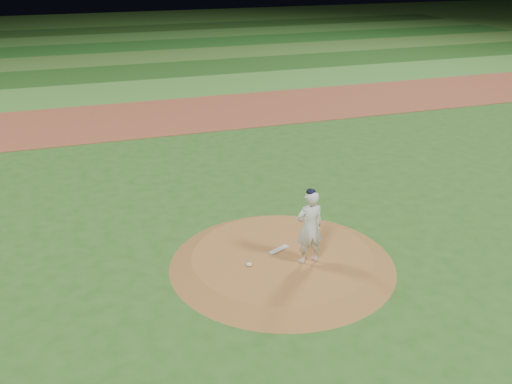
{
  "coord_description": "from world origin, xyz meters",
  "views": [
    {
      "loc": [
        -4.47,
        -11.27,
        7.16
      ],
      "look_at": [
        0.0,
        2.0,
        1.1
      ],
      "focal_mm": 40.0,
      "sensor_mm": 36.0,
      "label": 1
    }
  ],
  "objects_px": {
    "pitching_rubber": "(279,250)",
    "rosin_bag": "(249,264)",
    "pitchers_mound": "(282,259)",
    "pitcher_on_mound": "(310,227)"
  },
  "relations": [
    {
      "from": "pitcher_on_mound",
      "to": "pitchers_mound",
      "type": "bearing_deg",
      "value": 133.26
    },
    {
      "from": "pitchers_mound",
      "to": "pitching_rubber",
      "type": "distance_m",
      "value": 0.29
    },
    {
      "from": "pitchers_mound",
      "to": "pitcher_on_mound",
      "type": "bearing_deg",
      "value": -46.74
    },
    {
      "from": "pitching_rubber",
      "to": "rosin_bag",
      "type": "height_order",
      "value": "rosin_bag"
    },
    {
      "from": "pitching_rubber",
      "to": "rosin_bag",
      "type": "bearing_deg",
      "value": -177.09
    },
    {
      "from": "rosin_bag",
      "to": "pitcher_on_mound",
      "type": "relative_size",
      "value": 0.07
    },
    {
      "from": "pitcher_on_mound",
      "to": "rosin_bag",
      "type": "bearing_deg",
      "value": 169.06
    },
    {
      "from": "pitchers_mound",
      "to": "pitching_rubber",
      "type": "relative_size",
      "value": 9.39
    },
    {
      "from": "pitchers_mound",
      "to": "pitching_rubber",
      "type": "height_order",
      "value": "pitching_rubber"
    },
    {
      "from": "pitchers_mound",
      "to": "pitching_rubber",
      "type": "bearing_deg",
      "value": 88.61
    }
  ]
}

